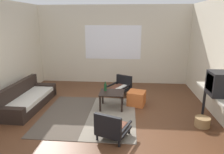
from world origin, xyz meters
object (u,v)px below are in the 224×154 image
coffee_table (112,95)px  armchair_by_window (121,86)px  armchair_striped_foreground (112,128)px  glass_bottle (105,87)px  crt_television (223,84)px  wicker_basket (202,122)px  console_shelf (217,97)px  ottoman_orange (136,98)px  clay_vase (213,82)px  couch (27,100)px

coffee_table → armchair_by_window: (0.18, 1.06, -0.10)m
armchair_striped_foreground → glass_bottle: size_ratio=3.02×
crt_television → wicker_basket: crt_television is taller
crt_television → coffee_table: bearing=153.4°
wicker_basket → console_shelf: bearing=-36.5°
ottoman_orange → armchair_by_window: bearing=119.6°
coffee_table → ottoman_orange: bearing=22.1°
crt_television → clay_vase: 0.48m
couch → crt_television: crt_television is taller
ottoman_orange → clay_vase: size_ratio=1.30×
ottoman_orange → glass_bottle: bearing=-169.2°
clay_vase → wicker_basket: 0.89m
armchair_by_window → clay_vase: size_ratio=2.42×
couch → armchair_by_window: size_ratio=2.46×
armchair_striped_foreground → armchair_by_window: bearing=88.7°
armchair_by_window → glass_bottle: bearing=-110.5°
wicker_basket → ottoman_orange: bearing=142.4°
coffee_table → crt_television: 2.55m
armchair_striped_foreground → glass_bottle: (-0.30, 1.56, 0.29)m
armchair_striped_foreground → ottoman_orange: 1.79m
crt_television → clay_vase: (0.00, 0.47, -0.10)m
coffee_table → clay_vase: (2.19, -0.63, 0.61)m
coffee_table → clay_vase: size_ratio=1.85×
coffee_table → glass_bottle: size_ratio=2.55×
armchair_by_window → armchair_striped_foreground: size_ratio=1.11×
couch → console_shelf: 4.51m
wicker_basket → armchair_striped_foreground: bearing=-160.7°
couch → crt_television: 4.59m
armchair_by_window → coffee_table: bearing=-99.7°
ottoman_orange → clay_vase: 1.95m
clay_vase → coffee_table: bearing=163.9°
wicker_basket → clay_vase: bearing=42.9°
couch → clay_vase: (4.41, -0.51, 0.76)m
armchair_striped_foreground → clay_vase: bearing=21.8°
glass_bottle → wicker_basket: (2.19, -0.90, -0.43)m
armchair_by_window → crt_television: (2.00, -2.16, 0.80)m
couch → glass_bottle: (2.04, 0.22, 0.33)m
ottoman_orange → glass_bottle: (-0.82, -0.16, 0.34)m
wicker_basket → glass_bottle: bearing=157.6°
couch → armchair_by_window: bearing=26.2°
ottoman_orange → clay_vase: (1.55, -0.89, 0.77)m
crt_television → couch: bearing=167.5°
armchair_striped_foreground → wicker_basket: 2.00m
coffee_table → wicker_basket: bearing=-21.6°
couch → coffee_table: size_ratio=3.22×
glass_bottle → console_shelf: bearing=-23.5°
coffee_table → ottoman_orange: coffee_table is taller
armchair_by_window → wicker_basket: bearing=-45.5°
couch → wicker_basket: (4.23, -0.68, -0.10)m
ottoman_orange → crt_television: size_ratio=0.84×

